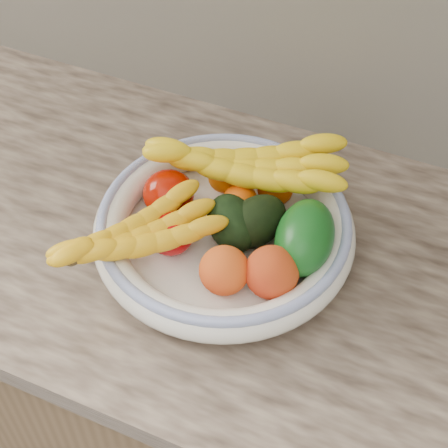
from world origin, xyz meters
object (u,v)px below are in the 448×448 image
Objects in this scene: banana_bunch_back at (244,169)px; banana_bunch_front at (136,239)px; green_mango at (305,238)px; fruit_bowl at (224,229)px.

banana_bunch_back reaches higher than banana_bunch_front.
green_mango is 0.48× the size of banana_bunch_front.
green_mango is 0.15m from banana_bunch_back.
banana_bunch_back is 0.20m from banana_bunch_front.
banana_bunch_front is at bearing -132.60° from banana_bunch_back.
green_mango is at bearing 4.35° from fruit_bowl.
banana_bunch_front is (-0.21, -0.10, 0.01)m from green_mango.
banana_bunch_back reaches higher than green_mango.
fruit_bowl is 0.10m from banana_bunch_back.
fruit_bowl is at bearing -103.36° from banana_bunch_back.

